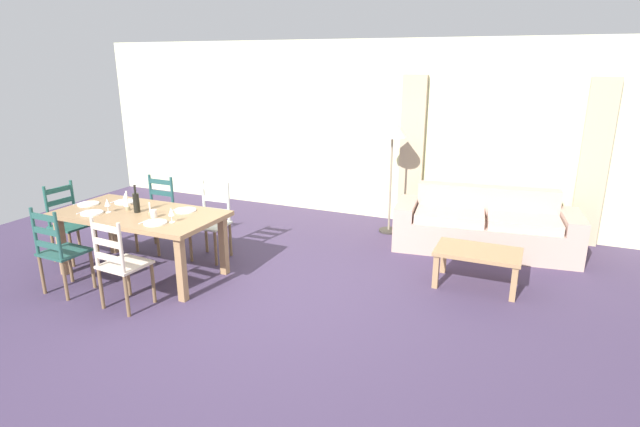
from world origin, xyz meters
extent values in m
cube|color=#433453|center=(0.00, 0.00, -0.01)|extent=(9.60, 9.60, 0.02)
cube|color=beige|center=(0.00, 3.30, 1.35)|extent=(9.60, 0.16, 2.70)
cube|color=tan|center=(0.84, 3.16, 1.10)|extent=(0.35, 0.08, 2.20)
cube|color=tan|center=(3.24, 3.16, 1.10)|extent=(0.35, 0.08, 2.20)
cube|color=#A27C53|center=(-1.49, 0.00, 0.72)|extent=(1.90, 0.96, 0.05)
cube|color=#A27C53|center=(-2.34, -0.38, 0.35)|extent=(0.08, 0.08, 0.70)
cube|color=#A27C53|center=(-0.64, -0.38, 0.35)|extent=(0.08, 0.08, 0.70)
cube|color=#A27C53|center=(-2.34, 0.38, 0.35)|extent=(0.08, 0.08, 0.70)
cube|color=#A27C53|center=(-0.64, 0.38, 0.35)|extent=(0.08, 0.08, 0.70)
cube|color=#25534B|center=(-1.92, -0.69, 0.45)|extent=(0.44, 0.42, 0.03)
cylinder|color=brown|center=(-2.10, -0.51, 0.22)|extent=(0.04, 0.04, 0.43)
cylinder|color=brown|center=(-1.74, -0.53, 0.22)|extent=(0.04, 0.04, 0.43)
cylinder|color=brown|center=(-2.11, -0.85, 0.22)|extent=(0.04, 0.04, 0.43)
cylinder|color=brown|center=(-1.75, -0.87, 0.22)|extent=(0.04, 0.04, 0.43)
cylinder|color=#25534B|center=(-2.11, -0.85, 0.71)|extent=(0.04, 0.04, 0.50)
cylinder|color=#25534B|center=(-1.75, -0.87, 0.71)|extent=(0.04, 0.04, 0.50)
cube|color=#25534B|center=(-1.93, -0.86, 0.58)|extent=(0.38, 0.04, 0.06)
cube|color=#25534B|center=(-1.93, -0.86, 0.73)|extent=(0.38, 0.04, 0.06)
cube|color=#25534B|center=(-1.93, -0.86, 0.88)|extent=(0.38, 0.04, 0.06)
cube|color=beige|center=(-1.08, -0.69, 0.45)|extent=(0.45, 0.43, 0.03)
cylinder|color=brown|center=(-1.25, -0.51, 0.22)|extent=(0.04, 0.04, 0.43)
cylinder|color=brown|center=(-0.89, -0.54, 0.22)|extent=(0.04, 0.04, 0.43)
cylinder|color=brown|center=(-1.28, -0.85, 0.22)|extent=(0.04, 0.04, 0.43)
cylinder|color=brown|center=(-0.92, -0.88, 0.22)|extent=(0.04, 0.04, 0.43)
cylinder|color=beige|center=(-1.28, -0.85, 0.71)|extent=(0.04, 0.04, 0.50)
cylinder|color=beige|center=(-0.92, -0.88, 0.71)|extent=(0.04, 0.04, 0.50)
cube|color=beige|center=(-1.10, -0.86, 0.58)|extent=(0.38, 0.05, 0.06)
cube|color=beige|center=(-1.10, -0.86, 0.73)|extent=(0.38, 0.05, 0.06)
cube|color=beige|center=(-1.10, -0.86, 0.88)|extent=(0.38, 0.05, 0.06)
cube|color=#245050|center=(-1.91, 0.67, 0.45)|extent=(0.43, 0.41, 0.03)
cylinder|color=brown|center=(-1.73, 0.50, 0.22)|extent=(0.04, 0.04, 0.43)
cylinder|color=brown|center=(-2.09, 0.51, 0.22)|extent=(0.04, 0.04, 0.43)
cylinder|color=brown|center=(-1.72, 0.84, 0.22)|extent=(0.04, 0.04, 0.43)
cylinder|color=brown|center=(-2.08, 0.85, 0.22)|extent=(0.04, 0.04, 0.43)
cylinder|color=#245050|center=(-1.72, 0.84, 0.71)|extent=(0.04, 0.04, 0.50)
cylinder|color=#245050|center=(-2.08, 0.85, 0.71)|extent=(0.04, 0.04, 0.50)
cube|color=#245050|center=(-1.90, 0.84, 0.58)|extent=(0.38, 0.03, 0.06)
cube|color=#245050|center=(-1.90, 0.84, 0.73)|extent=(0.38, 0.03, 0.06)
cube|color=#245050|center=(-1.90, 0.84, 0.88)|extent=(0.38, 0.03, 0.06)
cube|color=beige|center=(-1.06, 0.70, 0.45)|extent=(0.43, 0.42, 0.03)
cylinder|color=brown|center=(-0.88, 0.54, 0.22)|extent=(0.04, 0.04, 0.43)
cylinder|color=brown|center=(-1.24, 0.53, 0.22)|extent=(0.04, 0.04, 0.43)
cylinder|color=brown|center=(-0.89, 0.88, 0.22)|extent=(0.04, 0.04, 0.43)
cylinder|color=brown|center=(-1.25, 0.87, 0.22)|extent=(0.04, 0.04, 0.43)
cylinder|color=beige|center=(-0.89, 0.88, 0.71)|extent=(0.04, 0.04, 0.50)
cylinder|color=beige|center=(-1.25, 0.87, 0.71)|extent=(0.04, 0.04, 0.50)
cube|color=beige|center=(-1.07, 0.87, 0.58)|extent=(0.38, 0.04, 0.06)
cube|color=beige|center=(-1.07, 0.87, 0.73)|extent=(0.38, 0.04, 0.06)
cube|color=beige|center=(-1.07, 0.87, 0.88)|extent=(0.38, 0.04, 0.06)
cube|color=#245B50|center=(-2.60, 0.00, 0.45)|extent=(0.43, 0.45, 0.03)
cylinder|color=brown|center=(-2.42, 0.17, 0.22)|extent=(0.04, 0.04, 0.43)
cylinder|color=brown|center=(-2.44, -0.19, 0.22)|extent=(0.04, 0.04, 0.43)
cylinder|color=brown|center=(-2.75, 0.19, 0.22)|extent=(0.04, 0.04, 0.43)
cylinder|color=brown|center=(-2.78, -0.17, 0.22)|extent=(0.04, 0.04, 0.43)
cylinder|color=#245B50|center=(-2.75, 0.19, 0.71)|extent=(0.04, 0.04, 0.50)
cylinder|color=#245B50|center=(-2.78, -0.17, 0.71)|extent=(0.04, 0.04, 0.50)
cube|color=#245B50|center=(-2.77, 0.01, 0.58)|extent=(0.05, 0.38, 0.06)
cube|color=#245B50|center=(-2.77, 0.01, 0.73)|extent=(0.05, 0.38, 0.06)
cube|color=#245B50|center=(-2.77, 0.01, 0.88)|extent=(0.05, 0.38, 0.06)
cylinder|color=white|center=(-1.94, -0.25, 0.76)|extent=(0.24, 0.24, 0.02)
cube|color=silver|center=(-2.09, -0.25, 0.75)|extent=(0.03, 0.17, 0.01)
cylinder|color=white|center=(-1.04, -0.25, 0.76)|extent=(0.24, 0.24, 0.02)
cube|color=silver|center=(-1.19, -0.25, 0.75)|extent=(0.02, 0.17, 0.01)
cylinder|color=white|center=(-1.94, 0.25, 0.76)|extent=(0.24, 0.24, 0.02)
cube|color=silver|center=(-2.09, 0.25, 0.75)|extent=(0.03, 0.17, 0.01)
cylinder|color=white|center=(-1.04, 0.25, 0.76)|extent=(0.24, 0.24, 0.02)
cube|color=silver|center=(-1.19, 0.25, 0.75)|extent=(0.03, 0.17, 0.01)
cylinder|color=white|center=(-2.27, 0.00, 0.76)|extent=(0.24, 0.24, 0.02)
cube|color=silver|center=(-2.42, 0.00, 0.75)|extent=(0.02, 0.17, 0.01)
cylinder|color=black|center=(-1.52, -0.01, 0.86)|extent=(0.07, 0.07, 0.22)
cylinder|color=black|center=(-1.52, -0.01, 1.01)|extent=(0.02, 0.02, 0.08)
cylinder|color=black|center=(-1.52, -0.01, 1.06)|extent=(0.03, 0.03, 0.02)
cylinder|color=white|center=(-1.81, -0.15, 0.75)|extent=(0.06, 0.06, 0.01)
cylinder|color=white|center=(-1.81, -0.15, 0.79)|extent=(0.01, 0.01, 0.07)
cone|color=white|center=(-1.81, -0.15, 0.87)|extent=(0.06, 0.06, 0.08)
cylinder|color=white|center=(-0.91, -0.15, 0.75)|extent=(0.06, 0.06, 0.01)
cylinder|color=white|center=(-0.91, -0.15, 0.79)|extent=(0.01, 0.01, 0.07)
cone|color=white|center=(-0.91, -0.15, 0.87)|extent=(0.06, 0.06, 0.08)
cylinder|color=white|center=(-1.82, 0.14, 0.75)|extent=(0.06, 0.06, 0.01)
cylinder|color=white|center=(-1.82, 0.14, 0.79)|extent=(0.01, 0.01, 0.07)
cone|color=white|center=(-1.82, 0.14, 0.87)|extent=(0.06, 0.06, 0.08)
cylinder|color=beige|center=(-1.20, -0.09, 0.80)|extent=(0.07, 0.07, 0.09)
cylinder|color=#998C66|center=(-1.67, 0.02, 0.77)|extent=(0.05, 0.05, 0.04)
cylinder|color=white|center=(-1.67, 0.02, 0.88)|extent=(0.02, 0.02, 0.19)
cylinder|color=#998C66|center=(-1.29, -0.04, 0.77)|extent=(0.05, 0.05, 0.04)
cylinder|color=white|center=(-1.29, -0.04, 0.85)|extent=(0.02, 0.02, 0.11)
cube|color=tan|center=(2.04, 2.36, 0.20)|extent=(1.88, 1.01, 0.40)
cube|color=tan|center=(2.00, 2.65, 0.40)|extent=(1.81, 0.42, 0.80)
cube|color=tan|center=(3.05, 2.48, 0.29)|extent=(0.34, 0.82, 0.58)
cube|color=tan|center=(1.02, 2.23, 0.29)|extent=(0.34, 0.82, 0.58)
cube|color=beige|center=(2.49, 2.36, 0.46)|extent=(0.93, 0.74, 0.12)
cube|color=beige|center=(1.60, 2.25, 0.46)|extent=(0.93, 0.74, 0.12)
cube|color=#A27C53|center=(2.09, 1.21, 0.40)|extent=(0.90, 0.56, 0.04)
cube|color=#A27C53|center=(1.69, 0.98, 0.19)|extent=(0.06, 0.06, 0.38)
cube|color=#A27C53|center=(2.49, 0.98, 0.19)|extent=(0.06, 0.06, 0.38)
cube|color=#A27C53|center=(1.69, 1.44, 0.19)|extent=(0.06, 0.06, 0.38)
cube|color=#A27C53|center=(2.49, 1.44, 0.19)|extent=(0.06, 0.06, 0.38)
cylinder|color=#332D28|center=(0.69, 2.61, 0.01)|extent=(0.28, 0.28, 0.03)
cylinder|color=gray|center=(0.69, 2.61, 0.71)|extent=(0.03, 0.03, 1.35)
cone|color=beige|center=(0.69, 2.61, 1.51)|extent=(0.40, 0.40, 0.26)
camera|label=1|loc=(2.57, -4.18, 2.40)|focal=28.36mm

